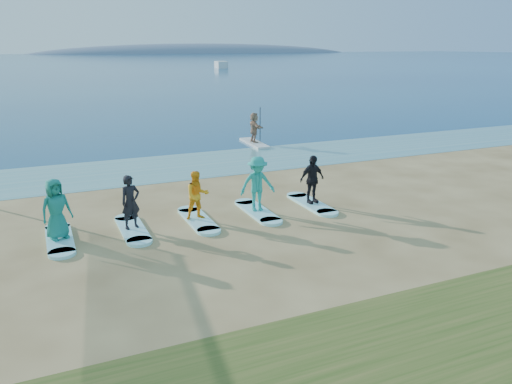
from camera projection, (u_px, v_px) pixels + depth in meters
name	position (u px, v px, depth m)	size (l,w,h in m)	color
ground	(276.00, 253.00, 13.05)	(600.00, 600.00, 0.00)	tan
shallow_water	(173.00, 167.00, 22.26)	(600.00, 600.00, 0.00)	teal
ocean	(48.00, 62.00, 153.41)	(600.00, 600.00, 0.00)	navy
island_ridge	(203.00, 53.00, 312.97)	(220.00, 56.00, 18.00)	slate
paddleboard	(254.00, 143.00, 27.32)	(0.70, 3.00, 0.12)	silver
paddleboarder	(254.00, 127.00, 27.08)	(1.49, 0.48, 1.61)	tan
boat_offshore_b	(221.00, 68.00, 115.41)	(2.24, 5.52, 1.52)	silver
surfboard_0	(60.00, 240.00, 13.86)	(0.70, 2.20, 0.09)	#A4F7FF
student_0	(56.00, 209.00, 13.60)	(0.83, 0.54, 1.70)	#1A7D71
surfboard_1	(133.00, 229.00, 14.64)	(0.70, 2.20, 0.09)	#A4F7FF
student_1	(131.00, 202.00, 14.40)	(0.58, 0.38, 1.59)	black
surfboard_2	(198.00, 220.00, 15.41)	(0.70, 2.20, 0.09)	#A4F7FF
student_2	(197.00, 195.00, 15.19)	(0.73, 0.57, 1.50)	#FFA51A
surfboard_3	(257.00, 211.00, 16.19)	(0.70, 2.20, 0.09)	#A4F7FF
student_3	(257.00, 184.00, 15.92)	(1.15, 0.66, 1.78)	teal
surfboard_4	(311.00, 204.00, 16.97)	(0.70, 2.20, 0.09)	#A4F7FF
student_4	(312.00, 179.00, 16.72)	(0.96, 0.40, 1.64)	black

